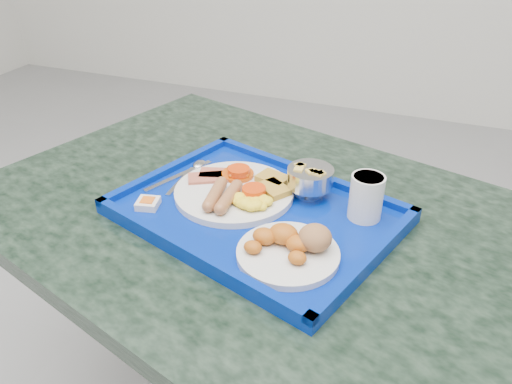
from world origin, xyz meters
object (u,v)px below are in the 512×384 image
main_plate (237,191)px  fruit_bowl (310,178)px  tray (256,213)px  table (264,284)px  bread_plate (292,247)px  juice_cup (366,196)px

main_plate → fruit_bowl: 0.15m
tray → main_plate: main_plate is taller
fruit_bowl → main_plate: bearing=-157.8°
table → tray: bearing=-114.5°
bread_plate → fruit_bowl: size_ratio=1.89×
table → main_plate: size_ratio=5.62×
tray → bread_plate: (0.10, -0.11, 0.02)m
main_plate → bread_plate: size_ratio=1.39×
tray → juice_cup: bearing=14.6°
juice_cup → main_plate: bearing=-175.6°
table → juice_cup: juice_cup is taller
main_plate → juice_cup: (0.25, 0.02, 0.03)m
main_plate → juice_cup: 0.25m
main_plate → fruit_bowl: (0.13, 0.05, 0.03)m
bread_plate → fruit_bowl: 0.20m
fruit_bowl → juice_cup: bearing=-16.9°
tray → bread_plate: bread_plate is taller
bread_plate → fruit_bowl: (-0.02, 0.19, 0.02)m
juice_cup → bread_plate: bearing=-120.0°
bread_plate → table: bearing=125.9°
tray → main_plate: bearing=148.3°
fruit_bowl → table: bearing=-137.9°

